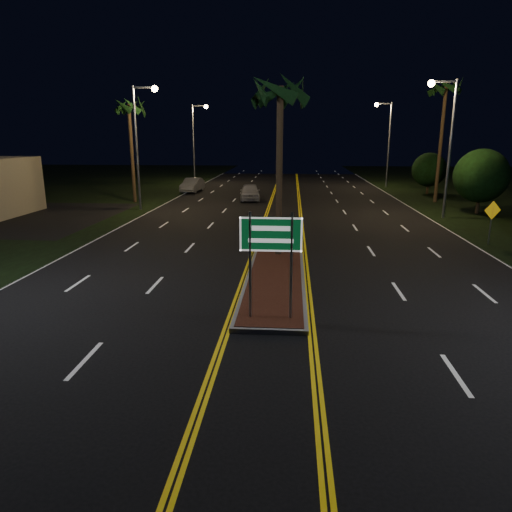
# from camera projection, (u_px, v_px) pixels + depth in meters

# --- Properties ---
(ground) EXTENTS (120.00, 120.00, 0.00)m
(ground) POSITION_uv_depth(u_px,v_px,m) (265.00, 367.00, 11.04)
(ground) COLOR black
(ground) RESTS_ON ground
(median_island) EXTENTS (2.25, 10.25, 0.17)m
(median_island) POSITION_uv_depth(u_px,v_px,m) (275.00, 278.00, 17.77)
(median_island) COLOR gray
(median_island) RESTS_ON ground
(highway_sign) EXTENTS (1.80, 0.08, 3.20)m
(highway_sign) POSITION_uv_depth(u_px,v_px,m) (271.00, 244.00, 13.13)
(highway_sign) COLOR gray
(highway_sign) RESTS_ON ground
(streetlight_left_mid) EXTENTS (1.91, 0.44, 9.00)m
(streetlight_left_mid) POSITION_uv_depth(u_px,v_px,m) (141.00, 133.00, 33.56)
(streetlight_left_mid) COLOR gray
(streetlight_left_mid) RESTS_ON ground
(streetlight_left_far) EXTENTS (1.91, 0.44, 9.00)m
(streetlight_left_far) POSITION_uv_depth(u_px,v_px,m) (196.00, 135.00, 52.85)
(streetlight_left_far) COLOR gray
(streetlight_left_far) RESTS_ON ground
(streetlight_right_mid) EXTENTS (1.91, 0.44, 9.00)m
(streetlight_right_mid) POSITION_uv_depth(u_px,v_px,m) (446.00, 133.00, 30.02)
(streetlight_right_mid) COLOR gray
(streetlight_right_mid) RESTS_ON ground
(streetlight_right_far) EXTENTS (1.91, 0.44, 9.00)m
(streetlight_right_far) POSITION_uv_depth(u_px,v_px,m) (386.00, 135.00, 49.31)
(streetlight_right_far) COLOR gray
(streetlight_right_far) RESTS_ON ground
(palm_median) EXTENTS (2.40, 2.40, 8.30)m
(palm_median) POSITION_uv_depth(u_px,v_px,m) (280.00, 91.00, 19.33)
(palm_median) COLOR #382819
(palm_median) RESTS_ON ground
(palm_left_far) EXTENTS (2.40, 2.40, 8.80)m
(palm_left_far) POSITION_uv_depth(u_px,v_px,m) (129.00, 107.00, 37.06)
(palm_left_far) COLOR #382819
(palm_left_far) RESTS_ON ground
(palm_right_far) EXTENTS (2.40, 2.40, 10.30)m
(palm_right_far) POSITION_uv_depth(u_px,v_px,m) (446.00, 89.00, 36.69)
(palm_right_far) COLOR #382819
(palm_right_far) RESTS_ON ground
(shrub_mid) EXTENTS (3.78, 3.78, 4.62)m
(shrub_mid) POSITION_uv_depth(u_px,v_px,m) (481.00, 176.00, 32.43)
(shrub_mid) COLOR #382819
(shrub_mid) RESTS_ON ground
(shrub_far) EXTENTS (3.24, 3.24, 3.96)m
(shrub_far) POSITION_uv_depth(u_px,v_px,m) (429.00, 170.00, 44.12)
(shrub_far) COLOR #382819
(shrub_far) RESTS_ON ground
(car_near) EXTENTS (2.66, 5.21, 1.67)m
(car_near) POSITION_uv_depth(u_px,v_px,m) (250.00, 191.00, 40.15)
(car_near) COLOR silver
(car_near) RESTS_ON ground
(car_far) EXTENTS (2.45, 5.01, 1.62)m
(car_far) POSITION_uv_depth(u_px,v_px,m) (192.00, 184.00, 46.12)
(car_far) COLOR #9FA3A8
(car_far) RESTS_ON ground
(warning_sign) EXTENTS (0.91, 0.31, 2.26)m
(warning_sign) POSITION_uv_depth(u_px,v_px,m) (492.00, 217.00, 23.30)
(warning_sign) COLOR gray
(warning_sign) RESTS_ON ground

